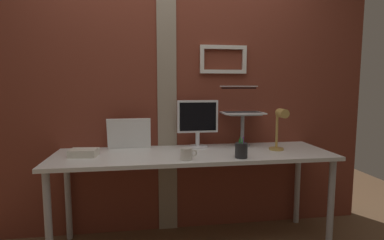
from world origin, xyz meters
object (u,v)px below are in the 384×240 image
at_px(desk_lamp, 280,125).
at_px(coffee_mug, 187,154).
at_px(pen_cup, 241,150).
at_px(laptop, 240,106).
at_px(monitor, 198,120).
at_px(whiteboard_panel, 129,134).

relative_size(desk_lamp, coffee_mug, 2.81).
bearing_deg(pen_cup, coffee_mug, 179.98).
height_order(laptop, desk_lamp, laptop).
relative_size(monitor, coffee_mug, 3.27).
bearing_deg(coffee_mug, pen_cup, -0.02).
distance_m(desk_lamp, coffee_mug, 0.82).
xyz_separation_m(whiteboard_panel, desk_lamp, (1.21, -0.28, 0.09)).
xyz_separation_m(laptop, coffee_mug, (-0.55, -0.50, -0.31)).
bearing_deg(pen_cup, monitor, 120.83).
xyz_separation_m(monitor, whiteboard_panel, (-0.58, 0.03, -0.11)).
bearing_deg(laptop, desk_lamp, -55.58).
relative_size(pen_cup, coffee_mug, 1.28).
bearing_deg(monitor, laptop, 10.81).
bearing_deg(pen_cup, desk_lamp, 24.36).
bearing_deg(desk_lamp, coffee_mug, -167.78).
bearing_deg(whiteboard_panel, laptop, 2.89).
distance_m(laptop, whiteboard_panel, 1.01).
distance_m(desk_lamp, pen_cup, 0.44).
distance_m(monitor, desk_lamp, 0.68).
relative_size(whiteboard_panel, pen_cup, 2.26).
distance_m(monitor, laptop, 0.42).
bearing_deg(laptop, pen_cup, -106.26).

